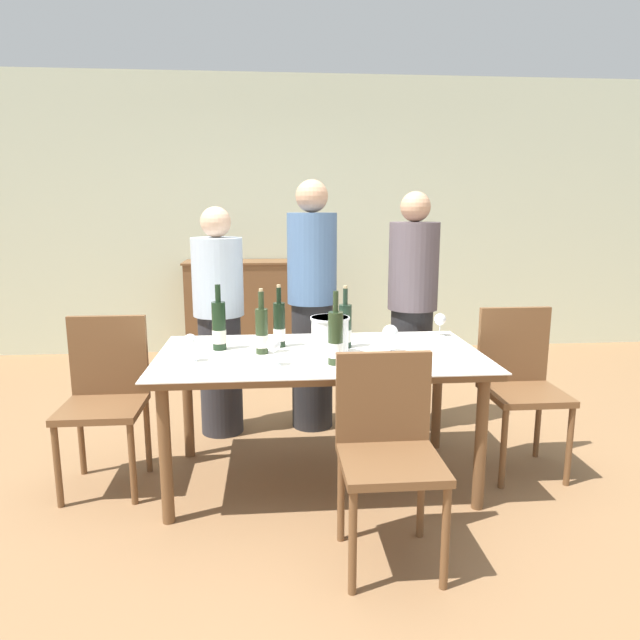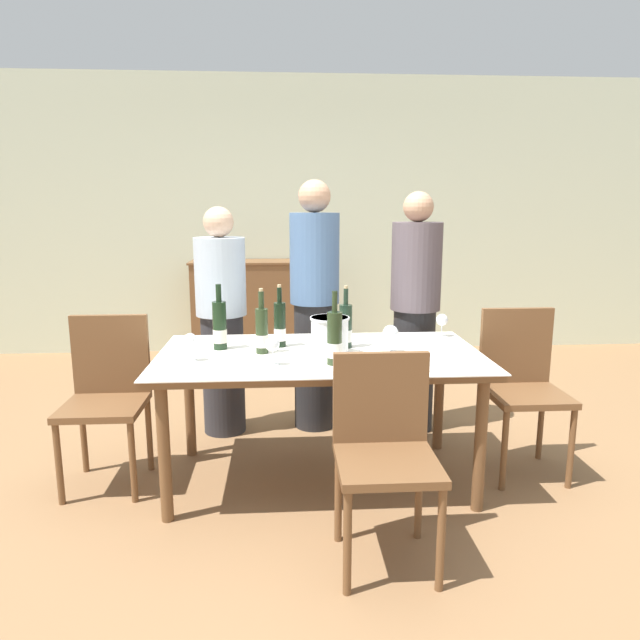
% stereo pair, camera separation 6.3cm
% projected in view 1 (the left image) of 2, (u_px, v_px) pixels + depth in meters
% --- Properties ---
extents(ground_plane, '(12.00, 12.00, 0.00)m').
position_uv_depth(ground_plane, '(320.00, 479.00, 3.21)').
color(ground_plane, olive).
extents(back_wall, '(8.00, 0.10, 2.80)m').
position_uv_depth(back_wall, '(295.00, 217.00, 5.91)').
color(back_wall, beige).
rests_on(back_wall, ground_plane).
extents(sideboard_cabinet, '(1.23, 0.46, 0.98)m').
position_uv_depth(sideboard_cabinet, '(248.00, 309.00, 5.76)').
color(sideboard_cabinet, brown).
rests_on(sideboard_cabinet, ground_plane).
extents(dining_table, '(1.73, 0.95, 0.73)m').
position_uv_depth(dining_table, '(320.00, 365.00, 3.08)').
color(dining_table, brown).
rests_on(dining_table, ground_plane).
extents(ice_bucket, '(0.21, 0.21, 0.21)m').
position_uv_depth(ice_bucket, '(330.00, 335.00, 2.99)').
color(ice_bucket, white).
rests_on(ice_bucket, dining_table).
extents(wine_bottle_0, '(0.07, 0.07, 0.35)m').
position_uv_depth(wine_bottle_0, '(262.00, 332.00, 3.03)').
color(wine_bottle_0, '#28381E').
rests_on(wine_bottle_0, dining_table).
extents(wine_bottle_1, '(0.07, 0.07, 0.35)m').
position_uv_depth(wine_bottle_1, '(279.00, 326.00, 3.18)').
color(wine_bottle_1, black).
rests_on(wine_bottle_1, dining_table).
extents(wine_bottle_2, '(0.08, 0.08, 0.36)m').
position_uv_depth(wine_bottle_2, '(219.00, 327.00, 3.11)').
color(wine_bottle_2, black).
rests_on(wine_bottle_2, dining_table).
extents(wine_bottle_3, '(0.08, 0.08, 0.37)m').
position_uv_depth(wine_bottle_3, '(336.00, 339.00, 2.82)').
color(wine_bottle_3, '#28381E').
rests_on(wine_bottle_3, dining_table).
extents(wine_bottle_4, '(0.07, 0.07, 0.35)m').
position_uv_depth(wine_bottle_4, '(345.00, 327.00, 3.16)').
color(wine_bottle_4, '#1E3323').
rests_on(wine_bottle_4, dining_table).
extents(wine_glass_0, '(0.07, 0.07, 0.14)m').
position_uv_depth(wine_glass_0, '(273.00, 346.00, 2.80)').
color(wine_glass_0, white).
rests_on(wine_glass_0, dining_table).
extents(wine_glass_1, '(0.09, 0.09, 0.15)m').
position_uv_depth(wine_glass_1, '(390.00, 333.00, 3.06)').
color(wine_glass_1, white).
rests_on(wine_glass_1, dining_table).
extents(wine_glass_2, '(0.07, 0.07, 0.14)m').
position_uv_depth(wine_glass_2, '(190.00, 342.00, 2.87)').
color(wine_glass_2, white).
rests_on(wine_glass_2, dining_table).
extents(wine_glass_3, '(0.07, 0.07, 0.14)m').
position_uv_depth(wine_glass_3, '(440.00, 320.00, 3.45)').
color(wine_glass_3, white).
rests_on(wine_glass_3, dining_table).
extents(chair_near_front, '(0.42, 0.42, 0.89)m').
position_uv_depth(chair_near_front, '(387.00, 441.00, 2.44)').
color(chair_near_front, brown).
rests_on(chair_near_front, ground_plane).
extents(chair_right_end, '(0.42, 0.42, 0.93)m').
position_uv_depth(chair_right_end, '(519.00, 377.00, 3.28)').
color(chair_right_end, brown).
rests_on(chair_right_end, ground_plane).
extents(chair_left_end, '(0.42, 0.42, 0.92)m').
position_uv_depth(chair_left_end, '(106.00, 390.00, 3.09)').
color(chair_left_end, brown).
rests_on(chair_left_end, ground_plane).
extents(person_host, '(0.33, 0.33, 1.51)m').
position_uv_depth(person_host, '(219.00, 324.00, 3.75)').
color(person_host, '#2D2D33').
rests_on(person_host, ground_plane).
extents(person_guest_left, '(0.33, 0.33, 1.68)m').
position_uv_depth(person_guest_left, '(312.00, 306.00, 3.84)').
color(person_guest_left, '#262628').
rests_on(person_guest_left, ground_plane).
extents(person_guest_right, '(0.33, 0.33, 1.60)m').
position_uv_depth(person_guest_right, '(412.00, 313.00, 3.82)').
color(person_guest_right, '#262628').
rests_on(person_guest_right, ground_plane).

